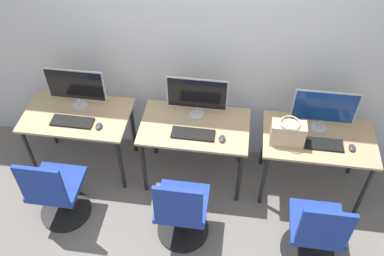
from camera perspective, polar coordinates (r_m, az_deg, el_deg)
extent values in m
plane|color=slate|center=(4.33, -0.22, -9.33)|extent=(20.00, 20.00, 0.00)
cube|color=#B7BCC1|center=(3.88, 1.26, 11.90)|extent=(12.00, 0.05, 2.80)
cube|color=tan|center=(4.24, -15.12, 1.68)|extent=(1.01, 0.61, 0.02)
cylinder|color=black|center=(4.51, -20.71, -3.36)|extent=(0.04, 0.04, 0.70)
cylinder|color=black|center=(4.20, -9.46, -4.83)|extent=(0.04, 0.04, 0.70)
cylinder|color=black|center=(4.82, -18.44, 1.08)|extent=(0.04, 0.04, 0.70)
cylinder|color=black|center=(4.52, -7.85, 0.02)|extent=(0.04, 0.04, 0.70)
cylinder|color=#B2B2B7|center=(4.31, -14.67, 2.93)|extent=(0.15, 0.15, 0.01)
cylinder|color=#B2B2B7|center=(4.27, -14.80, 3.45)|extent=(0.04, 0.04, 0.09)
cube|color=#B2B2B7|center=(4.15, -15.29, 5.59)|extent=(0.56, 0.01, 0.34)
cube|color=black|center=(4.14, -15.32, 5.52)|extent=(0.54, 0.01, 0.32)
cube|color=black|center=(4.15, -15.68, 0.81)|extent=(0.40, 0.15, 0.02)
ellipsoid|color=#333333|center=(4.04, -12.32, 0.24)|extent=(0.06, 0.09, 0.03)
cylinder|color=black|center=(4.40, -16.41, -10.53)|extent=(0.48, 0.48, 0.03)
cylinder|color=black|center=(4.24, -16.97, -8.95)|extent=(0.04, 0.04, 0.38)
cube|color=navy|center=(4.07, -17.60, -7.17)|extent=(0.44, 0.44, 0.05)
cube|color=navy|center=(3.78, -19.45, -7.25)|extent=(0.40, 0.04, 0.44)
cube|color=tan|center=(3.98, 0.36, 0.19)|extent=(1.01, 0.61, 0.02)
cylinder|color=black|center=(4.15, -6.43, -5.20)|extent=(0.04, 0.04, 0.70)
cylinder|color=black|center=(4.07, 6.30, -6.56)|extent=(0.04, 0.04, 0.70)
cylinder|color=black|center=(4.48, -5.04, -0.26)|extent=(0.04, 0.04, 0.70)
cylinder|color=black|center=(4.40, 6.69, -1.42)|extent=(0.04, 0.04, 0.70)
cylinder|color=#B2B2B7|center=(4.07, 0.64, 1.83)|extent=(0.15, 0.15, 0.01)
cylinder|color=#B2B2B7|center=(4.04, 0.64, 2.36)|extent=(0.04, 0.04, 0.09)
cube|color=#B2B2B7|center=(3.91, 0.68, 4.61)|extent=(0.56, 0.01, 0.34)
cube|color=black|center=(3.90, 0.66, 4.53)|extent=(0.54, 0.01, 0.32)
cube|color=black|center=(3.88, 0.13, -0.80)|extent=(0.40, 0.15, 0.02)
ellipsoid|color=#333333|center=(3.84, 4.04, -1.44)|extent=(0.06, 0.09, 0.03)
cylinder|color=black|center=(4.12, -1.21, -13.36)|extent=(0.48, 0.48, 0.03)
cylinder|color=black|center=(3.94, -1.25, -11.80)|extent=(0.04, 0.04, 0.38)
cube|color=navy|center=(3.77, -1.30, -10.02)|extent=(0.44, 0.44, 0.05)
cube|color=navy|center=(3.45, -1.89, -10.42)|extent=(0.40, 0.04, 0.44)
cube|color=tan|center=(4.04, 16.62, -1.39)|extent=(1.01, 0.61, 0.02)
cylinder|color=black|center=(4.08, 9.49, -6.85)|extent=(0.04, 0.04, 0.70)
cylinder|color=black|center=(4.25, 21.95, -7.78)|extent=(0.04, 0.04, 0.70)
cylinder|color=black|center=(4.41, 9.63, -1.70)|extent=(0.04, 0.04, 0.70)
cylinder|color=black|center=(4.57, 21.10, -2.76)|extent=(0.04, 0.04, 0.70)
cylinder|color=#B2B2B7|center=(4.12, 16.56, 0.05)|extent=(0.15, 0.15, 0.01)
cylinder|color=#B2B2B7|center=(4.08, 16.70, 0.56)|extent=(0.04, 0.04, 0.09)
cube|color=#B2B2B7|center=(3.95, 17.30, 2.72)|extent=(0.56, 0.01, 0.34)
cube|color=navy|center=(3.94, 17.31, 2.64)|extent=(0.54, 0.01, 0.32)
cube|color=black|center=(3.96, 16.78, -2.07)|extent=(0.40, 0.15, 0.02)
ellipsoid|color=#333333|center=(4.01, 20.58, -2.49)|extent=(0.06, 0.09, 0.03)
cylinder|color=black|center=(4.14, 15.07, -15.34)|extent=(0.48, 0.48, 0.03)
cylinder|color=black|center=(3.97, 15.63, -13.87)|extent=(0.04, 0.04, 0.38)
cube|color=navy|center=(3.80, 16.26, -12.18)|extent=(0.44, 0.44, 0.05)
cube|color=navy|center=(3.49, 17.30, -12.75)|extent=(0.40, 0.04, 0.44)
cube|color=tan|center=(3.84, 12.65, -0.68)|extent=(0.30, 0.14, 0.22)
torus|color=tan|center=(3.75, 12.96, 0.70)|extent=(0.18, 0.18, 0.01)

